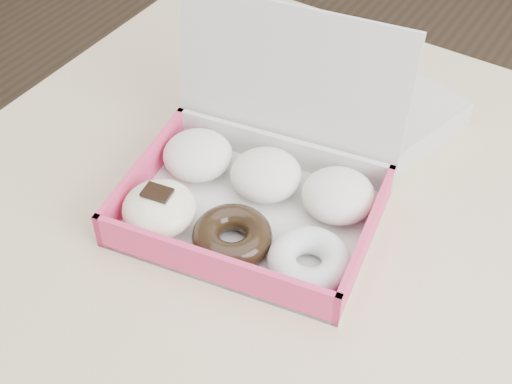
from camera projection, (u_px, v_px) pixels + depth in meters
The scene contains 3 objects.
table at pixel (412, 292), 0.87m from camera, with size 1.20×0.80×0.75m.
donut_box at pixel (253, 189), 0.83m from camera, with size 0.33×0.29×0.21m.
newspapers at pixel (356, 103), 0.97m from camera, with size 0.24×0.19×0.04m, color beige.
Camera 1 is at (0.12, -0.55, 1.37)m, focal length 50.00 mm.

